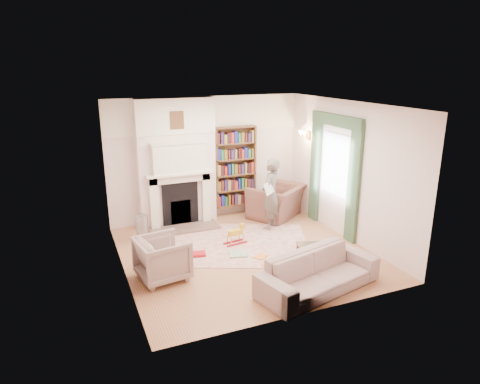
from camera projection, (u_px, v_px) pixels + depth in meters
name	position (u px, v px, depth m)	size (l,w,h in m)	color
floor	(245.00, 253.00, 8.21)	(4.50, 4.50, 0.00)	#905B39
ceiling	(246.00, 105.00, 7.40)	(4.50, 4.50, 0.00)	white
wall_back	(206.00, 158.00, 9.79)	(4.50, 4.50, 0.00)	beige
wall_front	(311.00, 223.00, 5.82)	(4.50, 4.50, 0.00)	beige
wall_left	(119.00, 197.00, 6.98)	(4.50, 4.50, 0.00)	beige
wall_right	(347.00, 171.00, 8.64)	(4.50, 4.50, 0.00)	beige
fireplace	(177.00, 164.00, 9.34)	(1.70, 0.58, 2.80)	beige
bookcase	(235.00, 167.00, 9.98)	(1.00, 0.24, 1.85)	brown
window	(335.00, 165.00, 8.97)	(0.02, 0.90, 1.30)	silver
curtain_left	(354.00, 185.00, 8.41)	(0.07, 0.32, 2.40)	#2C442C
curtain_right	(315.00, 169.00, 9.65)	(0.07, 0.32, 2.40)	#2C442C
pelmet	(336.00, 120.00, 8.69)	(0.09, 1.70, 0.24)	#2C442C
wall_sconce	(301.00, 136.00, 9.74)	(0.20, 0.24, 0.24)	gold
rug	(237.00, 244.00, 8.61)	(2.81, 2.16, 0.01)	beige
armchair_reading	(276.00, 201.00, 10.03)	(1.17, 1.03, 0.76)	#512B2B
armchair_left	(163.00, 258.00, 7.13)	(0.78, 0.80, 0.73)	#ACA08E
sofa	(319.00, 272.00, 6.79)	(2.08, 0.81, 0.61)	#B7A497
man_reading	(271.00, 194.00, 9.22)	(0.57, 0.37, 1.56)	#584E47
newspaper	(269.00, 188.00, 8.92)	(0.36, 0.02, 0.25)	beige
coffee_table	(318.00, 258.00, 7.48)	(0.70, 0.45, 0.45)	#321F11
paraffin_heater	(142.00, 228.00, 8.71)	(0.24, 0.24, 0.55)	#929498
rocking_horse	(235.00, 235.00, 8.54)	(0.47, 0.19, 0.41)	gold
board_game	(238.00, 254.00, 8.11)	(0.33, 0.33, 0.03)	#EFE054
game_box_lid	(197.00, 254.00, 8.06)	(0.31, 0.21, 0.05)	#A8131D
comic_annuals	(267.00, 260.00, 7.86)	(0.45, 0.61, 0.02)	red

